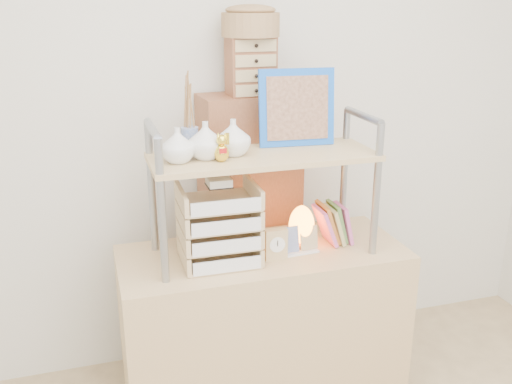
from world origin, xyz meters
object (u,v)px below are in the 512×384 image
(desk, at_px, (263,329))
(salt_lamp, at_px, (301,226))
(letter_tray, at_px, (220,229))
(cabinet, at_px, (250,233))

(desk, bearing_deg, salt_lamp, 0.13)
(letter_tray, bearing_deg, cabinet, 59.05)
(desk, distance_m, salt_lamp, 0.50)
(letter_tray, bearing_deg, desk, 11.33)
(desk, height_order, salt_lamp, salt_lamp)
(letter_tray, xyz_separation_m, salt_lamp, (0.36, 0.04, -0.05))
(desk, bearing_deg, cabinet, 82.06)
(desk, distance_m, letter_tray, 0.55)
(desk, distance_m, cabinet, 0.48)
(letter_tray, relative_size, salt_lamp, 1.92)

